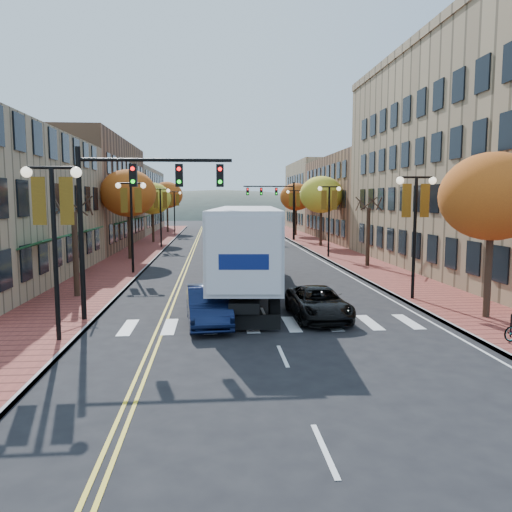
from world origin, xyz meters
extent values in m
plane|color=black|center=(0.00, 0.00, 0.00)|extent=(200.00, 200.00, 0.00)
cube|color=brown|center=(-9.00, 32.50, 0.07)|extent=(4.00, 85.00, 0.15)
cube|color=brown|center=(9.00, 32.50, 0.07)|extent=(4.00, 85.00, 0.15)
cube|color=brown|center=(-17.00, 36.00, 5.50)|extent=(12.00, 24.00, 11.00)
cube|color=#9E8966|center=(-17.00, 61.00, 4.75)|extent=(12.00, 26.00, 9.50)
cube|color=brown|center=(18.50, 42.00, 5.00)|extent=(15.00, 24.00, 10.00)
cube|color=#9E8966|center=(18.50, 64.00, 5.50)|extent=(15.00, 20.00, 11.00)
cylinder|color=#382619|center=(-9.00, 8.00, 2.25)|extent=(0.28, 0.28, 4.20)
cylinder|color=#382619|center=(-9.00, 24.00, 2.60)|extent=(0.28, 0.28, 4.90)
ellipsoid|color=#C45C17|center=(-9.00, 24.00, 5.46)|extent=(4.48, 4.48, 3.81)
cylinder|color=#382619|center=(-9.00, 40.00, 2.42)|extent=(0.28, 0.28, 4.55)
ellipsoid|color=yellow|center=(-9.00, 40.00, 5.07)|extent=(4.16, 4.16, 3.54)
cylinder|color=#382619|center=(-9.00, 58.00, 2.67)|extent=(0.28, 0.28, 5.04)
ellipsoid|color=#C45C17|center=(-9.00, 58.00, 5.62)|extent=(4.61, 4.61, 3.92)
cylinder|color=#382619|center=(9.00, 2.00, 2.42)|extent=(0.28, 0.28, 4.55)
ellipsoid|color=#C45C17|center=(9.00, 2.00, 5.07)|extent=(4.16, 4.16, 3.54)
cylinder|color=#382619|center=(9.00, 18.00, 2.25)|extent=(0.28, 0.28, 4.20)
cylinder|color=#382619|center=(9.00, 34.00, 2.60)|extent=(0.28, 0.28, 4.90)
ellipsoid|color=yellow|center=(9.00, 34.00, 5.46)|extent=(4.48, 4.48, 3.81)
cylinder|color=#382619|center=(9.00, 50.00, 2.53)|extent=(0.28, 0.28, 4.76)
ellipsoid|color=#C45C17|center=(9.00, 50.00, 5.30)|extent=(4.35, 4.35, 3.70)
cylinder|color=black|center=(-7.50, 0.00, 3.00)|extent=(0.16, 0.16, 6.00)
cylinder|color=black|center=(-7.50, 0.00, 6.00)|extent=(1.60, 0.10, 0.10)
sphere|color=#FFF2CC|center=(-8.30, 0.00, 5.85)|extent=(0.36, 0.36, 0.36)
sphere|color=#FFF2CC|center=(-6.70, 0.00, 5.85)|extent=(0.36, 0.36, 0.36)
cube|color=#C3881A|center=(-7.95, 0.00, 4.90)|extent=(0.45, 0.03, 1.60)
cube|color=#C3881A|center=(-7.05, 0.00, 4.90)|extent=(0.45, 0.03, 1.60)
cylinder|color=black|center=(-7.50, 16.00, 3.00)|extent=(0.16, 0.16, 6.00)
cylinder|color=black|center=(-7.50, 16.00, 6.00)|extent=(1.60, 0.10, 0.10)
sphere|color=#FFF2CC|center=(-8.30, 16.00, 5.85)|extent=(0.36, 0.36, 0.36)
sphere|color=#FFF2CC|center=(-6.70, 16.00, 5.85)|extent=(0.36, 0.36, 0.36)
cube|color=#C3881A|center=(-7.95, 16.00, 4.90)|extent=(0.45, 0.03, 1.60)
cube|color=#C3881A|center=(-7.05, 16.00, 4.90)|extent=(0.45, 0.03, 1.60)
cylinder|color=black|center=(-7.50, 34.00, 3.00)|extent=(0.16, 0.16, 6.00)
cylinder|color=black|center=(-7.50, 34.00, 6.00)|extent=(1.60, 0.10, 0.10)
sphere|color=#FFF2CC|center=(-8.30, 34.00, 5.85)|extent=(0.36, 0.36, 0.36)
sphere|color=#FFF2CC|center=(-6.70, 34.00, 5.85)|extent=(0.36, 0.36, 0.36)
cube|color=#C3881A|center=(-7.95, 34.00, 4.90)|extent=(0.45, 0.03, 1.60)
cube|color=#C3881A|center=(-7.05, 34.00, 4.90)|extent=(0.45, 0.03, 1.60)
cylinder|color=black|center=(-7.50, 52.00, 3.00)|extent=(0.16, 0.16, 6.00)
cylinder|color=black|center=(-7.50, 52.00, 6.00)|extent=(1.60, 0.10, 0.10)
sphere|color=#FFF2CC|center=(-8.30, 52.00, 5.85)|extent=(0.36, 0.36, 0.36)
sphere|color=#FFF2CC|center=(-6.70, 52.00, 5.85)|extent=(0.36, 0.36, 0.36)
cube|color=#C3881A|center=(-7.95, 52.00, 4.90)|extent=(0.45, 0.03, 1.60)
cube|color=#C3881A|center=(-7.05, 52.00, 4.90)|extent=(0.45, 0.03, 1.60)
cylinder|color=black|center=(7.50, 6.00, 3.00)|extent=(0.16, 0.16, 6.00)
cylinder|color=black|center=(7.50, 6.00, 6.00)|extent=(1.60, 0.10, 0.10)
sphere|color=#FFF2CC|center=(6.70, 6.00, 5.85)|extent=(0.36, 0.36, 0.36)
sphere|color=#FFF2CC|center=(8.30, 6.00, 5.85)|extent=(0.36, 0.36, 0.36)
cube|color=#C3881A|center=(7.05, 6.00, 4.90)|extent=(0.45, 0.03, 1.60)
cube|color=#C3881A|center=(7.95, 6.00, 4.90)|extent=(0.45, 0.03, 1.60)
cylinder|color=black|center=(7.50, 24.00, 3.00)|extent=(0.16, 0.16, 6.00)
cylinder|color=black|center=(7.50, 24.00, 6.00)|extent=(1.60, 0.10, 0.10)
sphere|color=#FFF2CC|center=(6.70, 24.00, 5.85)|extent=(0.36, 0.36, 0.36)
sphere|color=#FFF2CC|center=(8.30, 24.00, 5.85)|extent=(0.36, 0.36, 0.36)
cube|color=#C3881A|center=(7.05, 24.00, 4.90)|extent=(0.45, 0.03, 1.60)
cube|color=#C3881A|center=(7.95, 24.00, 4.90)|extent=(0.45, 0.03, 1.60)
cylinder|color=black|center=(7.50, 42.00, 3.00)|extent=(0.16, 0.16, 6.00)
cylinder|color=black|center=(7.50, 42.00, 6.00)|extent=(1.60, 0.10, 0.10)
sphere|color=#FFF2CC|center=(6.70, 42.00, 5.85)|extent=(0.36, 0.36, 0.36)
sphere|color=#FFF2CC|center=(8.30, 42.00, 5.85)|extent=(0.36, 0.36, 0.36)
cube|color=#C3881A|center=(7.05, 42.00, 4.90)|extent=(0.45, 0.03, 1.60)
cube|color=#C3881A|center=(7.95, 42.00, 4.90)|extent=(0.45, 0.03, 1.60)
cylinder|color=black|center=(-7.40, 3.00, 3.50)|extent=(0.20, 0.20, 7.00)
cylinder|color=black|center=(-4.40, 3.00, 6.50)|extent=(6.00, 0.14, 0.14)
cube|color=black|center=(-5.30, 3.00, 5.90)|extent=(0.30, 0.25, 0.90)
sphere|color=#FF0C0C|center=(-5.30, 2.86, 6.15)|extent=(0.16, 0.16, 0.16)
cube|color=black|center=(-3.50, 3.00, 5.90)|extent=(0.30, 0.25, 0.90)
sphere|color=#FF0C0C|center=(-3.50, 2.86, 6.15)|extent=(0.16, 0.16, 0.16)
cube|color=black|center=(-1.88, 3.00, 5.90)|extent=(0.30, 0.25, 0.90)
sphere|color=#FF0C0C|center=(-1.88, 2.86, 6.15)|extent=(0.16, 0.16, 0.16)
cylinder|color=black|center=(7.40, 42.00, 3.50)|extent=(0.20, 0.20, 7.00)
cylinder|color=black|center=(4.40, 42.00, 6.50)|extent=(6.00, 0.14, 0.14)
cube|color=black|center=(5.30, 42.00, 5.90)|extent=(0.30, 0.25, 0.90)
sphere|color=#FF0C0C|center=(5.30, 41.86, 6.15)|extent=(0.16, 0.16, 0.16)
cube|color=black|center=(3.50, 42.00, 5.90)|extent=(0.30, 0.25, 0.90)
sphere|color=#FF0C0C|center=(3.50, 41.86, 6.15)|extent=(0.16, 0.16, 0.16)
cube|color=black|center=(1.88, 42.00, 5.90)|extent=(0.30, 0.25, 0.90)
sphere|color=#FF0C0C|center=(1.88, 41.86, 6.15)|extent=(0.16, 0.16, 0.16)
cube|color=black|center=(-0.50, 7.91, 0.96)|extent=(2.29, 14.78, 0.40)
cube|color=silver|center=(-0.50, 7.91, 2.95)|extent=(4.09, 14.92, 3.17)
cube|color=black|center=(0.21, 16.95, 1.87)|extent=(3.09, 3.61, 2.83)
cylinder|color=black|center=(-2.15, 2.13, 0.57)|extent=(0.48, 1.16, 1.13)
cylinder|color=black|center=(0.22, 1.94, 0.57)|extent=(0.48, 1.16, 1.13)
cylinder|color=black|center=(-2.04, 3.49, 0.57)|extent=(0.48, 1.16, 1.13)
cylinder|color=black|center=(0.33, 3.30, 0.57)|extent=(0.48, 1.16, 1.13)
cylinder|color=black|center=(-1.08, 15.69, 0.57)|extent=(0.48, 1.16, 1.13)
cylinder|color=black|center=(1.29, 15.50, 0.57)|extent=(0.48, 1.16, 1.13)
cylinder|color=black|center=(-0.88, 18.17, 0.57)|extent=(0.48, 1.16, 1.13)
cylinder|color=black|center=(1.49, 17.99, 0.57)|extent=(0.48, 1.16, 1.13)
imported|color=black|center=(-2.40, 2.31, 0.76)|extent=(1.99, 4.72, 1.51)
imported|color=black|center=(2.17, 2.88, 0.65)|extent=(2.28, 4.76, 1.31)
imported|color=silver|center=(-1.32, 53.26, 0.65)|extent=(2.03, 4.00, 1.30)
imported|color=#95969B|center=(1.09, 62.55, 0.62)|extent=(2.20, 4.45, 1.24)
imported|color=#A2A2AA|center=(0.92, 66.92, 0.65)|extent=(1.74, 4.03, 1.29)
camera|label=1|loc=(-2.15, -17.25, 4.95)|focal=35.00mm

